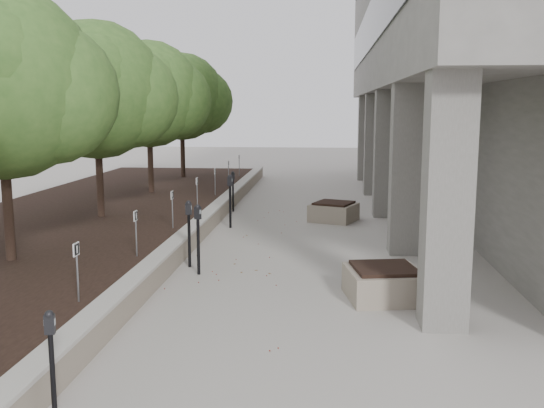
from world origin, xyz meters
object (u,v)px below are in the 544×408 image
at_px(planter_front, 384,283).
at_px(crabapple_tree_5, 182,115).
at_px(parking_meter_4, 230,201).
at_px(crabapple_tree_4, 149,117).
at_px(crabapple_tree_2, 2,124).
at_px(parking_meter_5, 233,191).
at_px(crabapple_tree_3, 97,120).
at_px(parking_meter_2, 189,234).
at_px(planter_back, 334,211).
at_px(parking_meter_3, 198,240).
at_px(parking_meter_1, 52,366).

bearing_deg(planter_front, crabapple_tree_5, 115.32).
bearing_deg(parking_meter_4, crabapple_tree_4, 139.94).
distance_m(crabapple_tree_2, parking_meter_5, 9.36).
xyz_separation_m(crabapple_tree_3, crabapple_tree_4, (0.00, 5.00, 0.00)).
height_order(crabapple_tree_3, parking_meter_5, crabapple_tree_3).
height_order(parking_meter_2, planter_back, parking_meter_2).
relative_size(crabapple_tree_5, parking_meter_4, 3.51).
relative_size(parking_meter_3, planter_back, 1.18).
distance_m(crabapple_tree_4, parking_meter_3, 10.33).
bearing_deg(crabapple_tree_4, parking_meter_3, -68.32).
relative_size(parking_meter_1, planter_front, 0.99).
relative_size(crabapple_tree_3, crabapple_tree_4, 1.00).
xyz_separation_m(planter_front, planter_back, (-0.82, 7.70, -0.01)).
bearing_deg(crabapple_tree_4, parking_meter_4, -50.38).
relative_size(crabapple_tree_3, parking_meter_4, 3.51).
xyz_separation_m(crabapple_tree_3, parking_meter_2, (3.40, -3.78, -2.38)).
bearing_deg(parking_meter_3, crabapple_tree_5, 123.58).
height_order(crabapple_tree_2, planter_back, crabapple_tree_2).
bearing_deg(crabapple_tree_5, parking_meter_1, -80.62).
xyz_separation_m(crabapple_tree_4, parking_meter_3, (3.71, -9.34, -2.38)).
relative_size(crabapple_tree_4, parking_meter_2, 3.70).
distance_m(parking_meter_1, parking_meter_5, 13.86).
bearing_deg(crabapple_tree_5, parking_meter_5, -63.66).
height_order(parking_meter_2, planter_front, parking_meter_2).
bearing_deg(parking_meter_5, planter_front, -77.84).
bearing_deg(parking_meter_2, parking_meter_1, -91.10).
bearing_deg(planter_front, parking_meter_3, 160.32).
bearing_deg(planter_back, parking_meter_5, 157.17).
bearing_deg(planter_back, parking_meter_2, -118.81).
height_order(crabapple_tree_2, parking_meter_1, crabapple_tree_2).
bearing_deg(parking_meter_4, parking_meter_5, 107.39).
relative_size(parking_meter_3, parking_meter_5, 1.09).
distance_m(parking_meter_2, planter_front, 4.46).
bearing_deg(crabapple_tree_2, parking_meter_1, -58.10).
height_order(crabapple_tree_3, parking_meter_2, crabapple_tree_3).
bearing_deg(crabapple_tree_3, planter_back, 17.11).
distance_m(parking_meter_1, parking_meter_2, 6.64).
bearing_deg(parking_meter_5, crabapple_tree_3, -145.83).
xyz_separation_m(crabapple_tree_2, crabapple_tree_3, (0.00, 5.00, 0.00)).
bearing_deg(crabapple_tree_4, crabapple_tree_3, -90.00).
bearing_deg(crabapple_tree_3, crabapple_tree_4, 90.00).
distance_m(parking_meter_1, parking_meter_3, 6.09).
height_order(parking_meter_1, planter_back, parking_meter_1).
bearing_deg(parking_meter_2, crabapple_tree_4, 110.23).
xyz_separation_m(crabapple_tree_4, parking_meter_5, (3.25, -1.56, -2.44)).
height_order(crabapple_tree_5, parking_meter_4, crabapple_tree_5).
bearing_deg(crabapple_tree_3, parking_meter_3, -49.46).
height_order(crabapple_tree_3, parking_meter_3, crabapple_tree_3).
height_order(crabapple_tree_4, parking_meter_4, crabapple_tree_4).
bearing_deg(parking_meter_3, crabapple_tree_2, -150.92).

